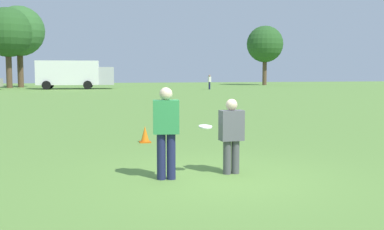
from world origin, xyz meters
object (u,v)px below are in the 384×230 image
Objects in this scene: player_defender at (231,132)px; traffic_cone at (145,135)px; bystander_sideline_watcher at (209,81)px; player_thrower at (166,128)px; box_truck at (74,73)px; frisbee at (206,127)px.

traffic_cone is at bearing 104.01° from player_defender.
traffic_cone is 39.25m from bystander_sideline_watcher.
bystander_sideline_watcher is (12.05, 37.35, 0.68)m from traffic_cone.
player_thrower is 46.80m from box_truck.
box_truck is at bearing 93.91° from frisbee.
traffic_cone is at bearing 87.39° from player_thrower.
player_defender is at bearing -75.99° from traffic_cone.
player_defender is 5.57× the size of frisbee.
bystander_sideline_watcher is (12.26, 42.12, -0.08)m from player_thrower.
player_thrower is 43.87m from bystander_sideline_watcher.
player_defender reaches higher than frisbee.
player_defender is at bearing -104.58° from bystander_sideline_watcher.
box_truck is 5.34× the size of bystander_sideline_watcher.
bystander_sideline_watcher is at bearing 73.77° from player_thrower.
player_thrower is 1.38m from player_defender.
player_defender is 4.76m from traffic_cone.
box_truck is (-2.34, 46.74, 0.76)m from player_thrower.
frisbee is 43.41m from bystander_sideline_watcher.
frisbee is at bearing -105.26° from bystander_sideline_watcher.
player_defender is 43.32m from bystander_sideline_watcher.
player_defender is 46.70m from box_truck.
player_thrower reaches higher than traffic_cone.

